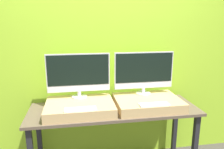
{
  "coord_description": "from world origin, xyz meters",
  "views": [
    {
      "loc": [
        -0.39,
        -1.85,
        1.7
      ],
      "look_at": [
        0.0,
        0.44,
        1.13
      ],
      "focal_mm": 35.0,
      "sensor_mm": 36.0,
      "label": 1
    }
  ],
  "objects_px": {
    "monitor_right": "(144,71)",
    "keyboard_right": "(154,104)",
    "monitor_left": "(79,74)",
    "keyboard_left": "(80,109)"
  },
  "relations": [
    {
      "from": "monitor_left",
      "to": "keyboard_left",
      "type": "height_order",
      "value": "monitor_left"
    },
    {
      "from": "monitor_left",
      "to": "keyboard_left",
      "type": "xyz_separation_m",
      "value": [
        -0.0,
        -0.36,
        -0.25
      ]
    },
    {
      "from": "monitor_left",
      "to": "keyboard_right",
      "type": "distance_m",
      "value": 0.85
    },
    {
      "from": "monitor_right",
      "to": "keyboard_right",
      "type": "bearing_deg",
      "value": -90.0
    },
    {
      "from": "keyboard_left",
      "to": "keyboard_right",
      "type": "distance_m",
      "value": 0.72
    },
    {
      "from": "monitor_right",
      "to": "keyboard_right",
      "type": "relative_size",
      "value": 2.23
    },
    {
      "from": "monitor_left",
      "to": "keyboard_right",
      "type": "height_order",
      "value": "monitor_left"
    },
    {
      "from": "monitor_left",
      "to": "keyboard_right",
      "type": "xyz_separation_m",
      "value": [
        0.72,
        -0.36,
        -0.25
      ]
    },
    {
      "from": "monitor_left",
      "to": "keyboard_left",
      "type": "relative_size",
      "value": 2.23
    },
    {
      "from": "keyboard_left",
      "to": "keyboard_right",
      "type": "bearing_deg",
      "value": 0.0
    }
  ]
}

